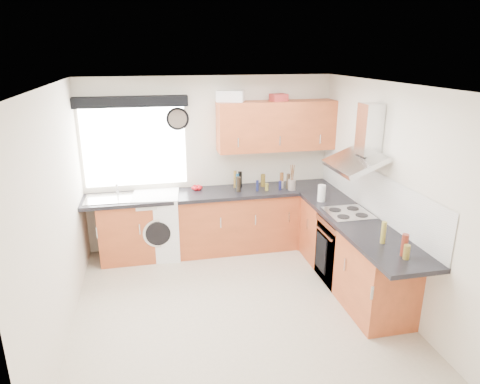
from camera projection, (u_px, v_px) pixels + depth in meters
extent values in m
plane|color=beige|center=(234.00, 305.00, 4.99)|extent=(3.60, 3.60, 0.00)
cube|color=white|center=(233.00, 85.00, 4.20)|extent=(3.60, 3.60, 0.02)
cube|color=silver|center=(210.00, 164.00, 6.26)|extent=(3.60, 0.02, 2.50)
cube|color=silver|center=(286.00, 293.00, 2.92)|extent=(3.60, 0.02, 2.50)
cube|color=silver|center=(56.00, 218.00, 4.23)|extent=(0.02, 3.60, 2.50)
cube|color=silver|center=(386.00, 193.00, 4.95)|extent=(0.02, 3.60, 2.50)
cube|color=white|center=(135.00, 147.00, 5.95)|extent=(1.40, 0.02, 1.10)
cube|color=black|center=(131.00, 102.00, 5.67)|extent=(1.50, 0.18, 0.14)
cube|color=white|center=(372.00, 191.00, 5.25)|extent=(0.01, 3.00, 0.54)
cube|color=#A04622|center=(207.00, 223.00, 6.23)|extent=(3.00, 0.58, 0.86)
cube|color=#A04622|center=(311.00, 215.00, 6.54)|extent=(0.60, 0.60, 0.86)
cube|color=#A04622|center=(351.00, 254.00, 5.29)|extent=(0.58, 2.10, 0.86)
cube|color=black|center=(213.00, 193.00, 6.10)|extent=(3.60, 0.62, 0.05)
cube|color=black|center=(359.00, 225.00, 5.01)|extent=(0.62, 2.42, 0.05)
cube|color=black|center=(345.00, 249.00, 5.43)|extent=(0.56, 0.58, 0.85)
cube|color=silver|center=(348.00, 213.00, 5.28)|extent=(0.52, 0.52, 0.01)
cube|color=#A04622|center=(276.00, 126.00, 6.12)|extent=(1.70, 0.35, 0.70)
cube|color=white|center=(157.00, 225.00, 6.09)|extent=(0.69, 0.67, 0.92)
cylinder|color=black|center=(178.00, 119.00, 5.95)|extent=(0.32, 0.04, 0.32)
cube|color=white|center=(231.00, 96.00, 5.93)|extent=(0.43, 0.37, 0.15)
cube|color=#A42F2C|center=(279.00, 97.00, 5.99)|extent=(0.25, 0.22, 0.10)
cylinder|color=gray|center=(292.00, 185.00, 6.15)|extent=(0.12, 0.12, 0.15)
cylinder|color=white|center=(322.00, 193.00, 5.68)|extent=(0.13, 0.13, 0.22)
cylinder|color=brown|center=(235.00, 179.00, 6.24)|extent=(0.04, 0.04, 0.25)
cylinder|color=olive|center=(267.00, 187.00, 6.13)|extent=(0.05, 0.05, 0.10)
cylinder|color=navy|center=(237.00, 181.00, 6.22)|extent=(0.05, 0.05, 0.22)
cylinder|color=#151B49|center=(257.00, 186.00, 6.11)|extent=(0.04, 0.04, 0.16)
cylinder|color=brown|center=(282.00, 180.00, 6.26)|extent=(0.05, 0.05, 0.22)
cylinder|color=black|center=(238.00, 184.00, 6.07)|extent=(0.06, 0.06, 0.22)
cylinder|color=#32271C|center=(288.00, 181.00, 6.20)|extent=(0.05, 0.05, 0.22)
cylinder|color=#141445|center=(280.00, 185.00, 6.17)|extent=(0.04, 0.04, 0.13)
cylinder|color=brown|center=(263.00, 180.00, 6.32)|extent=(0.07, 0.07, 0.18)
cylinder|color=black|center=(240.00, 179.00, 6.27)|extent=(0.06, 0.06, 0.24)
cylinder|color=#BDAEA1|center=(281.00, 185.00, 6.25)|extent=(0.06, 0.06, 0.10)
cylinder|color=#B4AC99|center=(291.00, 186.00, 6.19)|extent=(0.04, 0.04, 0.09)
cylinder|color=maroon|center=(405.00, 245.00, 4.16)|extent=(0.07, 0.07, 0.23)
cylinder|color=olive|center=(407.00, 252.00, 4.11)|extent=(0.06, 0.06, 0.15)
cylinder|color=olive|center=(383.00, 233.00, 4.43)|extent=(0.05, 0.05, 0.24)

